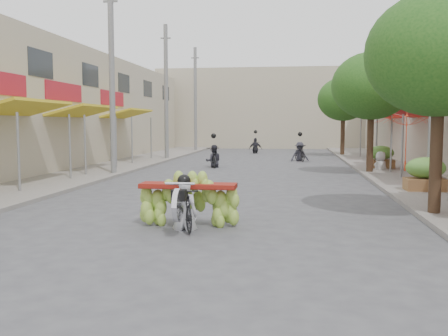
% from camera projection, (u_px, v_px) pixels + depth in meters
% --- Properties ---
extents(ground, '(120.00, 120.00, 0.00)m').
position_uv_depth(ground, '(168.00, 253.00, 8.52)').
color(ground, '#4E4E53').
rests_on(ground, ground).
extents(sidewalk_left, '(4.00, 60.00, 0.12)m').
position_uv_depth(sidewalk_left, '(104.00, 167.00, 24.26)').
color(sidewalk_left, gray).
rests_on(sidewalk_left, ground).
extents(sidewalk_right, '(4.00, 60.00, 0.12)m').
position_uv_depth(sidewalk_right, '(403.00, 171.00, 22.37)').
color(sidewalk_right, gray).
rests_on(sidewalk_right, ground).
extents(far_building, '(20.00, 6.00, 7.00)m').
position_uv_depth(far_building, '(270.00, 109.00, 45.70)').
color(far_building, '#B1A68C').
rests_on(far_building, ground).
extents(utility_pole_mid, '(0.60, 0.24, 8.00)m').
position_uv_depth(utility_pole_mid, '(112.00, 79.00, 20.73)').
color(utility_pole_mid, slate).
rests_on(utility_pole_mid, ground).
extents(utility_pole_far, '(0.60, 0.24, 8.00)m').
position_uv_depth(utility_pole_far, '(166.00, 93.00, 29.61)').
color(utility_pole_far, slate).
rests_on(utility_pole_far, ground).
extents(utility_pole_back, '(0.60, 0.24, 8.00)m').
position_uv_depth(utility_pole_back, '(195.00, 100.00, 38.49)').
color(utility_pole_back, slate).
rests_on(utility_pole_back, ground).
extents(street_tree_near, '(3.40, 3.40, 5.25)m').
position_uv_depth(street_tree_near, '(440.00, 54.00, 11.39)').
color(street_tree_near, '#3A2719').
rests_on(street_tree_near, ground).
extents(street_tree_mid, '(3.40, 3.40, 5.25)m').
position_uv_depth(street_tree_mid, '(372.00, 86.00, 21.26)').
color(street_tree_mid, '#3A2719').
rests_on(street_tree_mid, ground).
extents(street_tree_far, '(3.40, 3.40, 5.25)m').
position_uv_depth(street_tree_far, '(343.00, 99.00, 33.10)').
color(street_tree_far, '#3A2719').
rests_on(street_tree_far, ground).
extents(produce_crate_mid, '(1.20, 0.88, 1.16)m').
position_uv_depth(produce_crate_mid, '(426.00, 172.00, 15.51)').
color(produce_crate_mid, brown).
rests_on(produce_crate_mid, ground).
extents(produce_crate_far, '(1.20, 0.88, 1.16)m').
position_uv_depth(produce_crate_far, '(381.00, 155.00, 23.40)').
color(produce_crate_far, brown).
rests_on(produce_crate_far, ground).
extents(banana_motorbike, '(2.20, 1.78, 1.93)m').
position_uv_depth(banana_motorbike, '(186.00, 197.00, 10.51)').
color(banana_motorbike, black).
rests_on(banana_motorbike, ground).
extents(market_umbrella, '(2.85, 2.85, 1.97)m').
position_uv_depth(market_umbrella, '(408.00, 112.00, 16.48)').
color(market_umbrella, red).
rests_on(market_umbrella, ground).
extents(pedestrian, '(0.93, 0.85, 1.63)m').
position_uv_depth(pedestrian, '(381.00, 151.00, 22.58)').
color(pedestrian, silver).
rests_on(pedestrian, ground).
extents(bg_motorbike_a, '(1.02, 1.82, 1.95)m').
position_uv_depth(bg_motorbike_a, '(214.00, 153.00, 24.96)').
color(bg_motorbike_a, black).
rests_on(bg_motorbike_a, ground).
extents(bg_motorbike_b, '(1.18, 1.79, 1.95)m').
position_uv_depth(bg_motorbike_b, '(300.00, 147.00, 28.89)').
color(bg_motorbike_b, black).
rests_on(bg_motorbike_b, ground).
extents(bg_motorbike_c, '(0.98, 1.46, 1.95)m').
position_uv_depth(bg_motorbike_c, '(256.00, 142.00, 36.56)').
color(bg_motorbike_c, black).
rests_on(bg_motorbike_c, ground).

